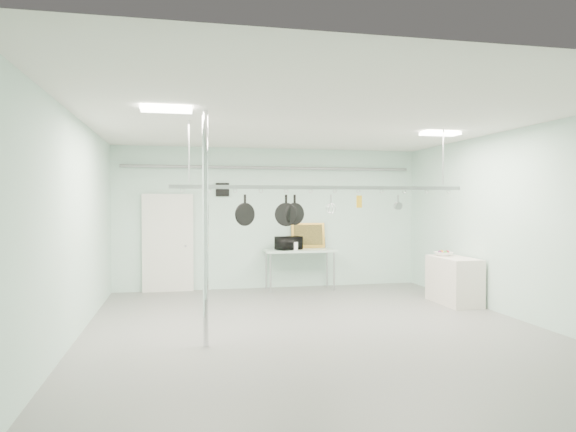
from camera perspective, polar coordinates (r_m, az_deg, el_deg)
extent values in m
plane|color=gray|center=(8.12, 3.06, -12.47)|extent=(8.00, 8.00, 0.00)
cube|color=silver|center=(7.97, 3.09, 10.38)|extent=(7.00, 8.00, 0.02)
cube|color=silver|center=(11.78, -1.95, -0.25)|extent=(7.00, 0.02, 3.20)
cube|color=silver|center=(9.41, 24.07, -0.82)|extent=(0.02, 8.00, 3.20)
cube|color=silver|center=(11.59, -13.20, -3.04)|extent=(1.10, 0.10, 2.20)
cube|color=black|center=(11.62, -7.30, 2.92)|extent=(0.30, 0.04, 0.30)
cylinder|color=gray|center=(11.71, -1.88, 5.37)|extent=(6.60, 0.07, 0.07)
cylinder|color=silver|center=(7.02, -9.15, -1.45)|extent=(0.08, 0.08, 3.20)
cube|color=silver|center=(11.56, 1.32, -3.85)|extent=(1.60, 0.70, 0.05)
cylinder|color=#B7B7BC|center=(11.20, -1.96, -6.35)|extent=(0.04, 0.04, 0.86)
cylinder|color=#B7B7BC|center=(11.75, -2.43, -5.98)|extent=(0.04, 0.04, 0.86)
cylinder|color=#B7B7BC|center=(11.53, 5.15, -6.12)|extent=(0.04, 0.04, 0.86)
cylinder|color=#B7B7BC|center=(12.07, 4.36, -5.78)|extent=(0.04, 0.04, 0.86)
cube|color=silver|center=(10.50, 17.96, -6.83)|extent=(0.60, 1.20, 0.90)
cube|color=#B7B7BC|center=(8.22, 3.89, 3.18)|extent=(4.80, 0.06, 0.06)
cylinder|color=#B7B7BC|center=(7.94, -10.95, 6.83)|extent=(0.02, 0.02, 0.94)
cylinder|color=#B7B7BC|center=(9.05, 16.87, 6.13)|extent=(0.02, 0.02, 0.94)
cube|color=white|center=(6.91, -13.35, 11.46)|extent=(0.65, 0.30, 0.05)
cube|color=white|center=(9.41, 16.54, 8.77)|extent=(0.65, 0.30, 0.05)
imported|color=black|center=(11.47, 0.08, -3.03)|extent=(0.63, 0.53, 0.30)
cylinder|color=white|center=(11.40, 0.78, -3.34)|extent=(0.17, 0.17, 0.18)
cube|color=#BF8D33|center=(11.89, 2.24, -2.18)|extent=(0.79, 0.18, 0.58)
cube|color=#351C12|center=(11.97, 3.44, -2.95)|extent=(0.30, 0.10, 0.25)
imported|color=white|center=(10.66, 16.89, -4.04)|extent=(0.39, 0.39, 0.08)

